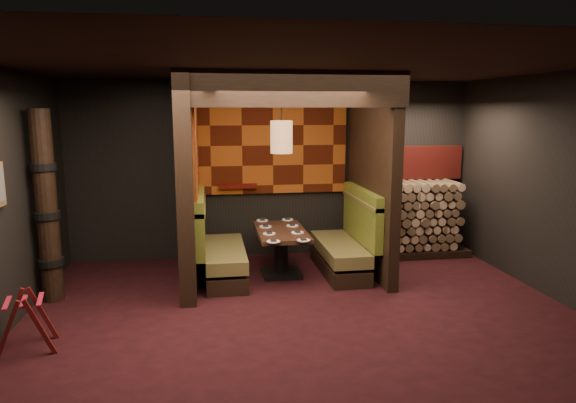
# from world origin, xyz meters

# --- Properties ---
(floor) EXTENTS (6.50, 5.50, 0.02)m
(floor) POSITION_xyz_m (0.00, 0.00, -0.01)
(floor) COLOR black
(floor) RESTS_ON ground
(ceiling) EXTENTS (6.50, 5.50, 0.02)m
(ceiling) POSITION_xyz_m (0.00, 0.00, 2.86)
(ceiling) COLOR black
(ceiling) RESTS_ON ground
(wall_back) EXTENTS (6.50, 0.02, 2.85)m
(wall_back) POSITION_xyz_m (0.00, 2.76, 1.43)
(wall_back) COLOR black
(wall_back) RESTS_ON ground
(wall_front) EXTENTS (6.50, 0.02, 2.85)m
(wall_front) POSITION_xyz_m (0.00, -2.76, 1.43)
(wall_front) COLOR black
(wall_front) RESTS_ON ground
(wall_right) EXTENTS (0.02, 5.50, 2.85)m
(wall_right) POSITION_xyz_m (3.26, 0.00, 1.43)
(wall_right) COLOR black
(wall_right) RESTS_ON ground
(partition_left) EXTENTS (0.20, 2.20, 2.85)m
(partition_left) POSITION_xyz_m (-1.35, 1.65, 1.43)
(partition_left) COLOR black
(partition_left) RESTS_ON floor
(partition_right) EXTENTS (0.15, 2.10, 2.85)m
(partition_right) POSITION_xyz_m (1.30, 1.70, 1.43)
(partition_right) COLOR black
(partition_right) RESTS_ON floor
(header_beam) EXTENTS (2.85, 0.18, 0.44)m
(header_beam) POSITION_xyz_m (-0.02, 0.70, 2.63)
(header_beam) COLOR black
(header_beam) RESTS_ON partition_left
(tapa_back_panel) EXTENTS (2.40, 0.06, 1.55)m
(tapa_back_panel) POSITION_xyz_m (-0.02, 2.71, 1.82)
(tapa_back_panel) COLOR #9E4614
(tapa_back_panel) RESTS_ON wall_back
(tapa_side_panel) EXTENTS (0.04, 1.85, 1.45)m
(tapa_side_panel) POSITION_xyz_m (-1.23, 1.82, 1.85)
(tapa_side_panel) COLOR #9E4614
(tapa_side_panel) RESTS_ON partition_left
(lacquer_shelf) EXTENTS (0.60, 0.12, 0.07)m
(lacquer_shelf) POSITION_xyz_m (-0.60, 2.65, 1.18)
(lacquer_shelf) COLOR #530E0A
(lacquer_shelf) RESTS_ON wall_back
(booth_bench_left) EXTENTS (0.68, 1.60, 1.14)m
(booth_bench_left) POSITION_xyz_m (-0.96, 1.65, 0.40)
(booth_bench_left) COLOR black
(booth_bench_left) RESTS_ON floor
(booth_bench_right) EXTENTS (0.68, 1.60, 1.14)m
(booth_bench_right) POSITION_xyz_m (0.93, 1.65, 0.40)
(booth_bench_right) COLOR black
(booth_bench_right) RESTS_ON floor
(dining_table) EXTENTS (0.70, 1.28, 0.68)m
(dining_table) POSITION_xyz_m (-0.05, 1.63, 0.44)
(dining_table) COLOR black
(dining_table) RESTS_ON floor
(place_settings) EXTENTS (0.59, 1.50, 0.03)m
(place_settings) POSITION_xyz_m (-0.05, 1.63, 0.69)
(place_settings) COLOR white
(place_settings) RESTS_ON dining_table
(pendant_lamp) EXTENTS (0.31, 0.31, 1.06)m
(pendant_lamp) POSITION_xyz_m (-0.05, 1.58, 2.01)
(pendant_lamp) COLOR #9A6C40
(pendant_lamp) RESTS_ON ceiling
(luggage_rack) EXTENTS (0.66, 0.52, 0.63)m
(luggage_rack) POSITION_xyz_m (-2.91, -0.32, 0.31)
(luggage_rack) COLOR #4D0F0F
(luggage_rack) RESTS_ON floor
(totem_column) EXTENTS (0.31, 0.31, 2.40)m
(totem_column) POSITION_xyz_m (-3.05, 1.10, 1.19)
(totem_column) COLOR black
(totem_column) RESTS_ON floor
(firewood_stack) EXTENTS (1.73, 0.70, 1.22)m
(firewood_stack) POSITION_xyz_m (2.29, 2.35, 0.61)
(firewood_stack) COLOR black
(firewood_stack) RESTS_ON floor
(mosaic_header) EXTENTS (1.83, 0.10, 0.56)m
(mosaic_header) POSITION_xyz_m (2.29, 2.68, 1.50)
(mosaic_header) COLOR maroon
(mosaic_header) RESTS_ON wall_back
(bay_front_post) EXTENTS (0.08, 0.08, 2.85)m
(bay_front_post) POSITION_xyz_m (1.39, 1.96, 1.43)
(bay_front_post) COLOR black
(bay_front_post) RESTS_ON floor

